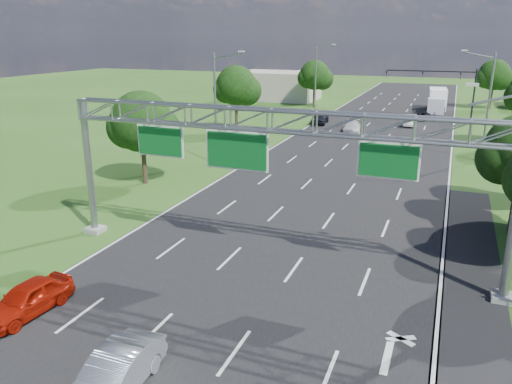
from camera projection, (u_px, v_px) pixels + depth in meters
The scene contains 20 objects.
ground at pixel (338, 175), 42.52m from camera, with size 220.00×220.00×0.00m, color #295318.
road at pixel (338, 175), 42.52m from camera, with size 18.00×180.00×0.02m, color black.
road_flare at pixel (470, 276), 24.76m from camera, with size 3.00×30.00×0.02m, color black.
sign_gantry at pixel (271, 133), 24.35m from camera, with size 23.50×1.00×9.56m.
traffic_signal at pixel (448, 82), 69.42m from camera, with size 12.21×0.24×7.00m.
streetlight_l_near at pixel (217, 103), 44.78m from camera, with size 2.97×0.22×10.16m.
streetlight_l_far at pixel (317, 75), 75.84m from camera, with size 2.97×0.22×10.16m.
streetlight_r_mid at pixel (487, 102), 45.77m from camera, with size 2.97×0.22×10.16m.
tree_verge_la at pixel (143, 125), 38.87m from camera, with size 5.76×4.80×7.40m.
tree_verge_lb at pixel (237, 88), 59.78m from camera, with size 5.76×4.80×8.06m.
tree_verge_lc at pixel (315, 77), 81.06m from camera, with size 5.76×4.80×7.62m.
tree_verge_re at pixel (494, 76), 78.68m from camera, with size 5.76×4.80×7.84m.
building_left at pixel (278, 86), 92.04m from camera, with size 14.00×10.00×5.00m, color #ADA491.
red_coupe at pixel (28, 299), 21.28m from camera, with size 1.66×4.13×1.41m, color #B01808.
silver_sedan at pixel (114, 374), 16.48m from camera, with size 1.56×4.48×1.48m, color #A5ABB1.
car_queue_a at pixel (352, 127), 61.13m from camera, with size 1.92×4.72×1.37m, color silver.
car_queue_b at pixel (422, 116), 70.04m from camera, with size 1.82×3.95×1.10m, color black.
car_queue_c at pixel (320, 118), 66.96m from camera, with size 1.91×4.74×1.61m, color black.
car_queue_d at pixel (410, 120), 65.58m from camera, with size 1.48×4.25×1.40m, color white.
box_truck at pixel (437, 100), 78.23m from camera, with size 3.00×9.02×3.36m.
Camera 1 is at (8.44, -10.70, 11.46)m, focal length 35.00 mm.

